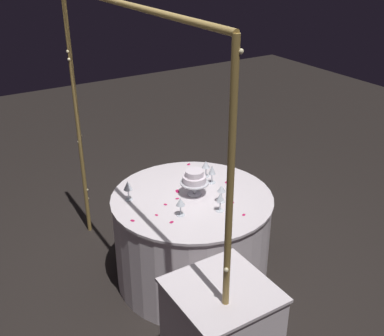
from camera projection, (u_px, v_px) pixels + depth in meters
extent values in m
plane|color=black|center=(192.00, 276.00, 3.94)|extent=(12.00, 12.00, 0.00)
cylinder|color=olive|center=(227.00, 256.00, 2.38)|extent=(0.04, 0.04, 2.20)
cylinder|color=olive|center=(78.00, 123.00, 4.08)|extent=(0.04, 0.04, 2.20)
cylinder|color=olive|center=(122.00, 3.00, 2.74)|extent=(2.22, 0.04, 0.04)
sphere|color=#F9EAB2|center=(232.00, 103.00, 2.03)|extent=(0.02, 0.02, 0.02)
sphere|color=#F9EAB2|center=(68.00, 32.00, 3.75)|extent=(0.02, 0.02, 0.02)
sphere|color=#F9EAB2|center=(210.00, 26.00, 2.05)|extent=(0.02, 0.02, 0.02)
sphere|color=#F9EAB2|center=(226.00, 270.00, 2.39)|extent=(0.02, 0.02, 0.02)
sphere|color=#F9EAB2|center=(88.00, 190.00, 4.37)|extent=(0.02, 0.02, 0.02)
sphere|color=#F9EAB2|center=(175.00, 16.00, 2.30)|extent=(0.02, 0.02, 0.02)
sphere|color=#F9EAB2|center=(88.00, 198.00, 4.42)|extent=(0.02, 0.02, 0.02)
sphere|color=#F9EAB2|center=(141.00, 8.00, 2.55)|extent=(0.02, 0.02, 0.02)
sphere|color=#F9EAB2|center=(232.00, 169.00, 2.18)|extent=(0.02, 0.02, 0.02)
sphere|color=#F9EAB2|center=(68.00, 51.00, 3.79)|extent=(0.02, 0.02, 0.02)
sphere|color=#F9EAB2|center=(118.00, 2.00, 2.78)|extent=(0.02, 0.02, 0.02)
sphere|color=#F9EAB2|center=(241.00, 51.00, 1.92)|extent=(0.02, 0.02, 0.02)
sphere|color=#F9EAB2|center=(69.00, 59.00, 3.81)|extent=(0.02, 0.02, 0.02)
sphere|color=#F9EAB2|center=(232.00, 113.00, 2.05)|extent=(0.02, 0.02, 0.02)
sphere|color=#F9EAB2|center=(81.00, 136.00, 4.14)|extent=(0.02, 0.02, 0.02)
sphere|color=#F9EAB2|center=(232.00, 154.00, 2.13)|extent=(0.02, 0.02, 0.02)
sphere|color=#F9EAB2|center=(79.00, 142.00, 4.15)|extent=(0.02, 0.02, 0.02)
sphere|color=#F9EAB2|center=(224.00, 331.00, 2.58)|extent=(0.02, 0.02, 0.02)
cylinder|color=white|center=(192.00, 239.00, 3.78)|extent=(1.22, 1.22, 0.74)
cylinder|color=white|center=(192.00, 198.00, 3.61)|extent=(1.25, 1.25, 0.02)
cube|color=white|center=(222.00, 290.00, 2.62)|extent=(0.55, 0.55, 0.02)
cylinder|color=silver|center=(194.00, 194.00, 3.63)|extent=(0.11, 0.11, 0.01)
cylinder|color=silver|center=(194.00, 188.00, 3.61)|extent=(0.02, 0.02, 0.09)
cylinder|color=silver|center=(194.00, 183.00, 3.59)|extent=(0.22, 0.22, 0.01)
cylinder|color=white|center=(194.00, 179.00, 3.58)|extent=(0.18, 0.18, 0.05)
cylinder|color=white|center=(194.00, 173.00, 3.55)|extent=(0.14, 0.14, 0.05)
cylinder|color=silver|center=(220.00, 211.00, 3.41)|extent=(0.06, 0.06, 0.00)
cylinder|color=silver|center=(220.00, 205.00, 3.39)|extent=(0.01, 0.01, 0.09)
cone|color=silver|center=(220.00, 197.00, 3.36)|extent=(0.05, 0.05, 0.05)
cylinder|color=silver|center=(212.00, 183.00, 3.80)|extent=(0.06, 0.06, 0.00)
cylinder|color=silver|center=(212.00, 178.00, 3.79)|extent=(0.01, 0.01, 0.08)
cone|color=silver|center=(212.00, 170.00, 3.75)|extent=(0.06, 0.06, 0.07)
cylinder|color=silver|center=(129.00, 200.00, 3.56)|extent=(0.06, 0.06, 0.00)
cylinder|color=silver|center=(128.00, 195.00, 3.54)|extent=(0.01, 0.01, 0.09)
cone|color=silver|center=(128.00, 185.00, 3.50)|extent=(0.07, 0.07, 0.07)
cylinder|color=silver|center=(181.00, 215.00, 3.36)|extent=(0.06, 0.06, 0.00)
cylinder|color=silver|center=(181.00, 210.00, 3.34)|extent=(0.01, 0.01, 0.08)
cone|color=silver|center=(181.00, 202.00, 3.31)|extent=(0.06, 0.06, 0.06)
cylinder|color=silver|center=(221.00, 202.00, 3.53)|extent=(0.06, 0.06, 0.00)
cylinder|color=silver|center=(221.00, 196.00, 3.51)|extent=(0.01, 0.01, 0.09)
cone|color=silver|center=(221.00, 188.00, 3.48)|extent=(0.06, 0.06, 0.05)
cylinder|color=silver|center=(206.00, 176.00, 3.91)|extent=(0.06, 0.06, 0.00)
cylinder|color=silver|center=(206.00, 172.00, 3.89)|extent=(0.01, 0.01, 0.08)
cone|color=silver|center=(206.00, 164.00, 3.86)|extent=(0.06, 0.06, 0.06)
ellipsoid|color=#C61951|center=(177.00, 190.00, 3.68)|extent=(0.04, 0.04, 0.00)
ellipsoid|color=#C61951|center=(232.00, 202.00, 3.52)|extent=(0.04, 0.04, 0.00)
ellipsoid|color=#C61951|center=(189.00, 164.00, 4.11)|extent=(0.04, 0.05, 0.00)
ellipsoid|color=#C61951|center=(133.00, 221.00, 3.29)|extent=(0.04, 0.04, 0.00)
ellipsoid|color=#C61951|center=(156.00, 215.00, 3.36)|extent=(0.03, 0.03, 0.00)
ellipsoid|color=#C61951|center=(227.00, 182.00, 3.81)|extent=(0.05, 0.05, 0.00)
ellipsoid|color=#C61951|center=(165.00, 204.00, 3.50)|extent=(0.04, 0.03, 0.00)
ellipsoid|color=#C61951|center=(177.00, 199.00, 3.57)|extent=(0.03, 0.03, 0.00)
ellipsoid|color=#C61951|center=(172.00, 222.00, 3.28)|extent=(0.03, 0.04, 0.00)
ellipsoid|color=#C61951|center=(178.00, 192.00, 3.67)|extent=(0.04, 0.03, 0.00)
ellipsoid|color=#C61951|center=(244.00, 215.00, 3.36)|extent=(0.03, 0.04, 0.00)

